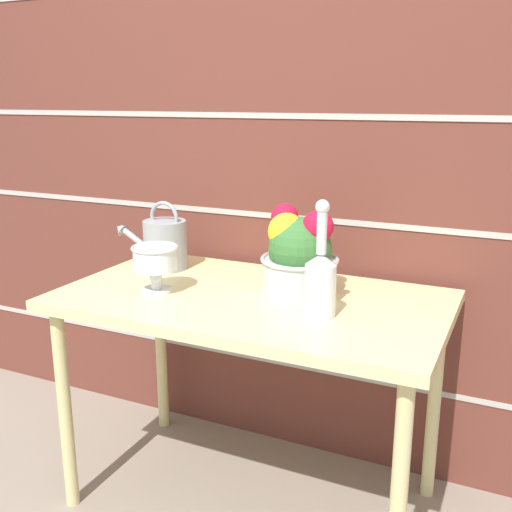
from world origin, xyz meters
TOP-DOWN VIEW (x-y plane):
  - ground_plane at (0.00, 0.00)m, footprint 12.00×12.00m
  - brick_wall at (0.00, 0.42)m, footprint 3.60×0.08m
  - patio_table at (0.00, 0.00)m, footprint 1.21×0.68m
  - watering_can at (-0.42, 0.15)m, footprint 0.30×0.15m
  - crystal_pedestal_bowl at (-0.29, -0.10)m, footprint 0.15×0.15m
  - flower_planter at (0.12, 0.10)m, footprint 0.25×0.25m
  - glass_decanter at (0.26, -0.09)m, footprint 0.09×0.09m

SIDE VIEW (x-z plane):
  - ground_plane at x=0.00m, z-range 0.00..0.00m
  - patio_table at x=0.00m, z-range 0.29..1.03m
  - watering_can at x=-0.42m, z-range 0.71..0.96m
  - crystal_pedestal_bowl at x=-0.29m, z-range 0.77..0.92m
  - glass_decanter at x=0.26m, z-range 0.68..1.02m
  - flower_planter at x=0.12m, z-range 0.73..1.00m
  - brick_wall at x=0.00m, z-range 0.00..2.20m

